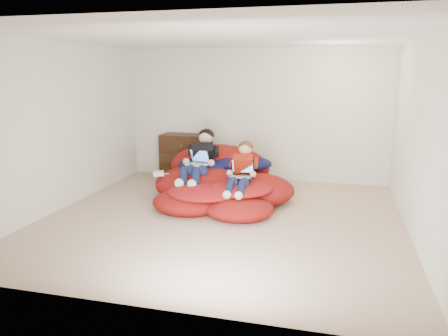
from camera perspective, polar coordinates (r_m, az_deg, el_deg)
room_shell at (r=6.20m, az=-0.32°, el=-4.72°), size 5.10×5.10×2.77m
dresser at (r=8.62m, az=-4.97°, el=1.55°), size 0.96×0.54×0.86m
beanbag_pile at (r=7.14m, az=-0.60°, el=-2.07°), size 2.35×2.31×0.87m
cream_pillow at (r=8.01m, az=-3.09°, el=2.11°), size 0.42×0.27×0.27m
older_boy at (r=7.21m, az=-3.12°, el=1.55°), size 0.47×1.31×0.77m
younger_boy at (r=6.63m, az=2.36°, el=-0.01°), size 0.34×1.03×0.70m
laptop_white at (r=7.10m, az=-3.40°, el=0.94°), size 0.36×0.38×0.22m
laptop_black at (r=6.59m, az=2.27°, el=-0.57°), size 0.38×0.36×0.26m
power_adapter at (r=7.25m, az=-8.55°, el=-0.70°), size 0.23×0.23×0.06m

